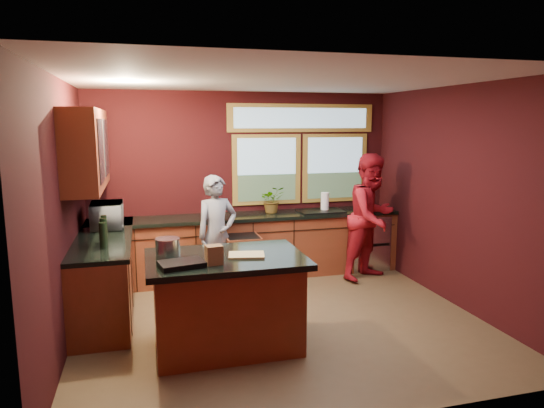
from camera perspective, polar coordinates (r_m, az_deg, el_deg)
name	(u,v)px	position (r m, az deg, el deg)	size (l,w,h in m)	color
floor	(281,320)	(5.73, 1.01, -13.54)	(4.50, 4.50, 0.00)	brown
room_shell	(222,163)	(5.48, -5.90, 4.79)	(4.52, 4.02, 2.71)	black
back_counter	(262,245)	(7.19, -1.20, -4.83)	(4.50, 0.64, 0.93)	maroon
left_counter	(105,273)	(6.20, -19.04, -7.70)	(0.64, 2.30, 0.93)	maroon
island	(226,301)	(4.98, -5.39, -11.30)	(1.55, 1.05, 0.95)	maroon
person_grey	(217,234)	(6.46, -6.49, -3.58)	(0.57, 0.38, 1.58)	slate
person_red	(372,217)	(7.12, 11.66, -1.50)	(0.89, 0.69, 1.82)	#A2131D
microwave	(107,215)	(6.49, -18.82, -1.25)	(0.58, 0.39, 0.32)	#999999
potted_plant	(272,200)	(7.15, 0.02, 0.51)	(0.36, 0.31, 0.39)	#999999
paper_towel	(325,202)	(7.36, 6.23, 0.27)	(0.12, 0.12, 0.28)	white
cutting_board	(246,255)	(4.82, -3.02, -6.02)	(0.35, 0.25, 0.02)	tan
stock_pot	(168,247)	(4.90, -12.16, -4.99)	(0.24, 0.24, 0.18)	silver
paper_bag	(214,255)	(4.55, -6.84, -5.97)	(0.15, 0.12, 0.18)	brown
black_tray	(182,264)	(4.54, -10.60, -6.96)	(0.40, 0.28, 0.05)	black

